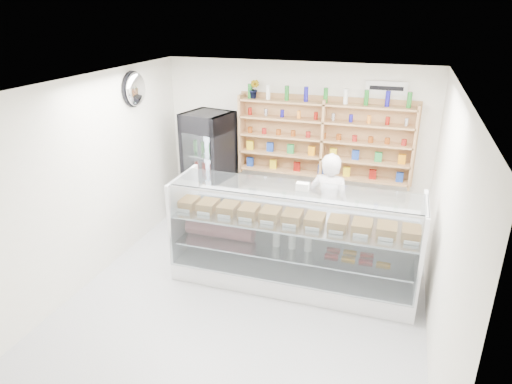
% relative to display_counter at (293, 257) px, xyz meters
% --- Properties ---
extents(room, '(5.00, 5.00, 5.00)m').
position_rel_display_counter_xyz_m(room, '(-0.46, -0.57, 1.02)').
color(room, silver).
rests_on(room, ground).
extents(display_counter, '(3.29, 0.98, 1.43)m').
position_rel_display_counter_xyz_m(display_counter, '(0.00, 0.00, 0.00)').
color(display_counter, white).
rests_on(display_counter, floor).
extents(shop_worker, '(0.65, 0.46, 1.68)m').
position_rel_display_counter_xyz_m(shop_worker, '(0.33, 0.82, 0.46)').
color(shop_worker, silver).
rests_on(shop_worker, floor).
extents(drinks_cooler, '(0.85, 0.83, 1.99)m').
position_rel_display_counter_xyz_m(drinks_cooler, '(-1.83, 1.41, 0.61)').
color(drinks_cooler, black).
rests_on(drinks_cooler, floor).
extents(wall_shelving, '(2.84, 0.28, 1.33)m').
position_rel_display_counter_xyz_m(wall_shelving, '(0.04, 1.77, 1.21)').
color(wall_shelving, '#A97B50').
rests_on(wall_shelving, back_wall).
extents(potted_plant, '(0.19, 0.16, 0.31)m').
position_rel_display_counter_xyz_m(potted_plant, '(-1.14, 1.77, 1.97)').
color(potted_plant, '#1E6626').
rests_on(potted_plant, wall_shelving).
extents(security_mirror, '(0.15, 0.50, 0.50)m').
position_rel_display_counter_xyz_m(security_mirror, '(-2.63, 0.63, 2.07)').
color(security_mirror, silver).
rests_on(security_mirror, left_wall).
extents(wall_sign, '(0.62, 0.03, 0.20)m').
position_rel_display_counter_xyz_m(wall_sign, '(0.94, 1.90, 2.07)').
color(wall_sign, white).
rests_on(wall_sign, back_wall).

